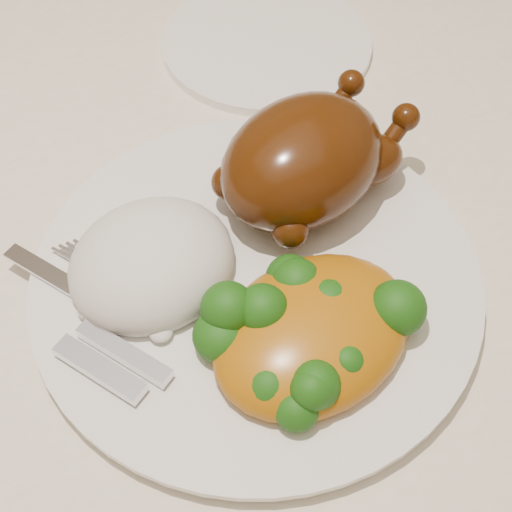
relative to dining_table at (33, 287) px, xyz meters
name	(u,v)px	position (x,y,z in m)	size (l,w,h in m)	color
dining_table	(33,287)	(0.00, 0.00, 0.00)	(1.60, 0.90, 0.76)	brown
tablecloth	(10,235)	(0.00, 0.00, 0.07)	(1.73, 1.03, 0.18)	white
dinner_plate	(256,279)	(0.15, -0.15, 0.11)	(0.31, 0.31, 0.01)	white
side_plate	(267,43)	(0.28, 0.09, 0.11)	(0.20, 0.20, 0.01)	white
roast_chicken	(306,159)	(0.21, -0.10, 0.16)	(0.17, 0.14, 0.08)	#492307
rice_mound	(152,264)	(0.08, -0.12, 0.13)	(0.14, 0.13, 0.06)	white
mac_and_cheese	(310,328)	(0.16, -0.21, 0.13)	(0.16, 0.14, 0.06)	#B46B0B
cutlery	(100,334)	(0.03, -0.15, 0.12)	(0.07, 0.16, 0.01)	silver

